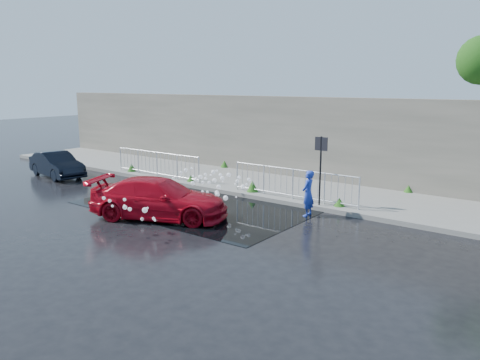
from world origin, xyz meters
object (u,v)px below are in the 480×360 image
object	(u,v)px
red_car	(159,198)
dark_car	(57,165)
sign_post	(321,160)
person	(308,193)

from	to	relation	value
red_car	dark_car	bearing A→B (deg)	54.23
red_car	dark_car	distance (m)	8.85
sign_post	dark_car	world-z (taller)	sign_post
red_car	person	world-z (taller)	person
sign_post	dark_car	size ratio (longest dim) A/B	0.72
sign_post	dark_car	distance (m)	12.49
person	sign_post	bearing A→B (deg)	178.13
dark_car	sign_post	bearing A→B (deg)	-71.55
sign_post	person	size ratio (longest dim) A/B	1.67
red_car	person	size ratio (longest dim) A/B	2.94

